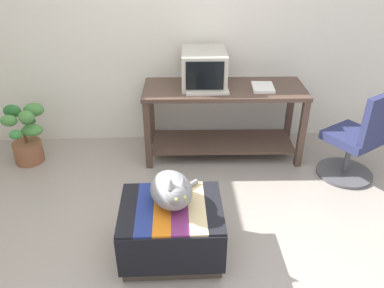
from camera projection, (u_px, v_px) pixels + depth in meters
The scene contains 10 objects.
ground_plane at pixel (190, 274), 2.65m from camera, with size 14.00×14.00×0.00m, color #9E9389.
back_wall at pixel (181, 18), 3.78m from camera, with size 8.00×0.10×2.60m, color silver.
desk at pixel (223, 110), 3.80m from camera, with size 1.57×0.62×0.74m.
tv_monitor at pixel (204, 68), 3.67m from camera, with size 0.43×0.51×0.34m.
keyboard at pixel (207, 91), 3.57m from camera, with size 0.40×0.15×0.02m, color beige.
book at pixel (263, 87), 3.65m from camera, with size 0.20×0.26×0.03m, color white.
ottoman_with_blanket at pixel (172, 230), 2.73m from camera, with size 0.71×0.59×0.42m.
cat at pixel (172, 190), 2.58m from camera, with size 0.39×0.45×0.30m.
potted_plant at pixel (27, 137), 3.80m from camera, with size 0.38×0.40×0.59m.
office_chair at pixel (357, 142), 3.48m from camera, with size 0.58×0.58×0.89m.
Camera 1 is at (-0.08, -1.85, 2.10)m, focal length 35.86 mm.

